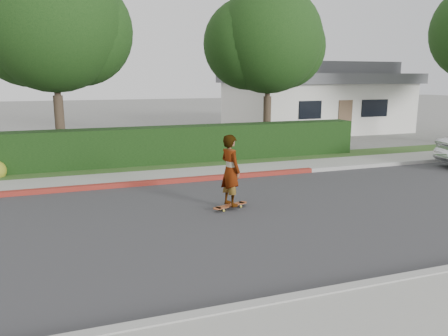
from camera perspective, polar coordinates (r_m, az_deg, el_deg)
The scene contains 12 objects.
ground at distance 12.28m, azimuth 16.81°, elevation -4.73°, with size 120.00×120.00×0.00m, color slate.
road at distance 12.28m, azimuth 16.81°, elevation -4.71°, with size 60.00×8.00×0.01m, color #2D2D30.
curb_far at distance 15.64m, azimuth 8.05°, elevation -0.55°, with size 60.00×0.20×0.15m, color #9E9E99.
curb_red_section at distance 14.12m, azimuth -10.33°, elevation -1.96°, with size 12.00×0.21×0.15m, color maroon.
sidewalk_far at distance 16.43m, azimuth 6.62°, elevation 0.03°, with size 60.00×1.60×0.12m, color gray.
planting_strip at distance 17.86m, azimuth 4.40°, elevation 0.99°, with size 60.00×1.60×0.10m, color #2D4C1E.
hedge at distance 17.36m, azimuth -5.50°, elevation 3.00°, with size 15.00×1.00×1.50m, color black.
tree_left at distance 18.26m, azimuth -21.54°, elevation 16.91°, with size 5.99×5.21×8.00m.
tree_center at distance 20.57m, azimuth 5.57°, elevation 15.97°, with size 5.66×4.84×7.44m.
house at distance 29.61m, azimuth 11.51°, elevation 9.06°, with size 10.60×8.60×4.30m.
skateboard at distance 11.44m, azimuth 0.83°, elevation -4.93°, with size 1.09×0.56×0.10m.
skateboarder at distance 11.21m, azimuth 0.84°, elevation -0.31°, with size 0.68×0.44×1.86m, color white.
Camera 1 is at (-7.05, -9.47, 3.39)m, focal length 35.00 mm.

